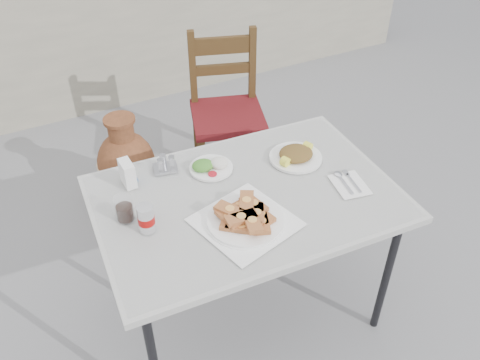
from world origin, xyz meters
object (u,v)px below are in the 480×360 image
pide_plate (245,216)px  soda_can (146,218)px  cola_glass (124,210)px  napkin_holder (128,173)px  salad_rice_plate (211,166)px  condiment_caddy (165,165)px  salad_chopped_plate (296,155)px  chair (227,111)px  cafe_table (246,205)px  terracotta_urn (127,165)px

pide_plate → soda_can: (-0.38, 0.15, 0.03)m
cola_glass → napkin_holder: napkin_holder is taller
salad_rice_plate → condiment_caddy: size_ratio=1.63×
salad_chopped_plate → chair: size_ratio=0.25×
salad_chopped_plate → condiment_caddy: condiment_caddy is taller
salad_rice_plate → chair: chair is taller
cafe_table → condiment_caddy: 0.44m
cafe_table → salad_rice_plate: bearing=103.8°
salad_rice_plate → chair: size_ratio=0.20×
soda_can → chair: bearing=50.9°
cafe_table → chair: chair is taller
pide_plate → salad_chopped_plate: 0.52m
salad_rice_plate → cafe_table: bearing=-76.2°
cafe_table → soda_can: (-0.47, -0.01, 0.12)m
condiment_caddy → chair: bearing=47.7°
soda_can → napkin_holder: size_ratio=1.04×
salad_chopped_plate → cafe_table: bearing=-158.8°
terracotta_urn → cola_glass: bearing=-104.0°
cola_glass → condiment_caddy: bearing=41.8°
napkin_holder → terracotta_urn: bearing=76.2°
salad_chopped_plate → napkin_holder: (-0.79, 0.19, 0.04)m
salad_chopped_plate → salad_rice_plate: bearing=163.9°
chair → pide_plate: bearing=-94.7°
chair → soda_can: bearing=-111.1°
soda_can → napkin_holder: 0.33m
salad_rice_plate → napkin_holder: 0.39m
cafe_table → condiment_caddy: condiment_caddy is taller
soda_can → terracotta_urn: soda_can is taller
napkin_holder → pide_plate: bearing=-54.9°
chair → salad_chopped_plate: bearing=-77.8°
salad_chopped_plate → condiment_caddy: bearing=160.6°
pide_plate → salad_rice_plate: bearing=86.2°
condiment_caddy → salad_rice_plate: bearing=-26.1°
soda_can → cola_glass: soda_can is taller
condiment_caddy → terracotta_urn: 0.98m
salad_rice_plate → terracotta_urn: size_ratio=0.32×
salad_rice_plate → salad_chopped_plate: 0.42m
salad_rice_plate → soda_can: 0.48m
cafe_table → salad_chopped_plate: bearing=21.2°
salad_chopped_plate → terracotta_urn: 1.31m
cafe_table → salad_chopped_plate: salad_chopped_plate is taller
salad_rice_plate → condiment_caddy: (-0.19, 0.09, 0.01)m
cafe_table → salad_rice_plate: salad_rice_plate is taller
pide_plate → salad_rice_plate: size_ratio=2.14×
chair → terracotta_urn: 0.75m
soda_can → napkin_holder: bearing=85.6°
cafe_table → cola_glass: (-0.53, 0.10, 0.11)m
soda_can → condiment_caddy: size_ratio=0.97×
salad_rice_plate → salad_chopped_plate: salad_chopped_plate is taller
salad_rice_plate → soda_can: bearing=-147.6°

